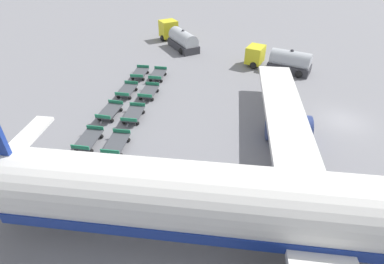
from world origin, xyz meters
name	(u,v)px	position (x,y,z in m)	size (l,w,h in m)	color
ground_plane	(343,121)	(0.00, 0.00, 0.00)	(500.00, 500.00, 0.00)	gray
airplane	(334,214)	(14.23, -5.11, 3.05)	(40.55, 43.93, 12.19)	white
fuel_tanker_primary	(179,38)	(-18.40, -18.60, 1.26)	(8.89, 7.29, 2.87)	yellow
fuel_tanker_secondary	(281,61)	(-11.32, -4.58, 1.19)	(5.18, 8.29, 2.86)	yellow
baggage_dolly_row_near_col_a	(140,73)	(-7.10, -21.51, 0.48)	(3.59, 1.66, 0.92)	#424449
baggage_dolly_row_near_col_b	(127,90)	(-2.53, -21.68, 0.48)	(3.62, 1.76, 0.92)	#424449
baggage_dolly_row_near_col_c	(110,112)	(1.93, -21.96, 0.48)	(3.64, 1.83, 0.92)	#424449
baggage_dolly_row_near_col_d	(88,140)	(6.51, -22.13, 0.48)	(3.61, 1.72, 0.92)	#424449
baggage_dolly_row_near_col_e	(61,178)	(11.15, -22.19, 0.48)	(3.60, 1.69, 0.92)	#424449
baggage_dolly_row_mid_a_col_a	(158,75)	(-6.93, -19.29, 0.48)	(3.61, 1.72, 0.92)	#424449
baggage_dolly_row_mid_a_col_b	(149,92)	(-2.51, -19.26, 0.48)	(3.62, 1.75, 0.92)	#424449
baggage_dolly_row_mid_a_col_c	(133,114)	(2.12, -19.58, 0.48)	(3.59, 1.66, 0.92)	#424449
baggage_dolly_row_mid_a_col_d	(116,144)	(6.73, -19.65, 0.48)	(3.59, 1.67, 0.92)	#424449
baggage_dolly_row_mid_a_col_e	(90,182)	(11.18, -20.02, 0.48)	(3.64, 1.82, 0.92)	#424449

